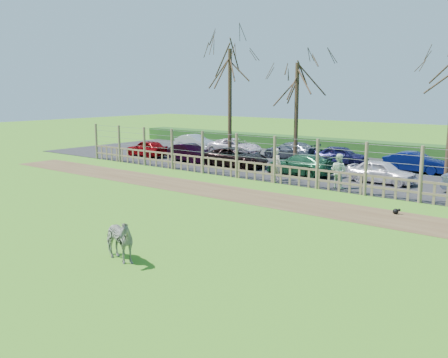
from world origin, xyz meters
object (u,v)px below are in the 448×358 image
Objects in this scene: visitor_b at (339,171)px; visitor_a at (277,164)px; car_2 at (236,157)px; car_9 at (290,150)px; zebra at (117,239)px; tree_mid at (297,90)px; car_10 at (341,155)px; car_0 at (147,148)px; car_1 at (190,153)px; car_8 at (235,147)px; car_7 at (195,142)px; tree_left at (230,78)px; car_3 at (300,164)px; car_11 at (416,162)px; crow at (396,211)px; car_4 at (382,172)px.

visitor_a is at bearing 6.29° from visitor_b.
car_9 is (0.82, 5.30, 0.00)m from car_2.
car_2 is (-8.05, 16.15, -0.01)m from zebra.
tree_mid reaches higher than car_10.
car_0 is 1.00× the size of car_10.
car_1 is 1.03× the size of car_10.
car_1 and car_2 have the same top height.
car_1 and car_8 have the same top height.
car_7 is 0.88× the size of car_9.
car_7 is (-6.65, 3.90, -4.98)m from tree_left.
visitor_a is 1.00× the size of visitor_b.
tree_mid is 4.46× the size of zebra.
tree_left reaches higher than tree_mid.
car_1 is (4.32, -0.07, 0.00)m from car_0.
tree_mid is at bearing -59.16° from visitor_a.
car_9 is at bearing -89.26° from car_7.
tree_mid is 8.24m from visitor_b.
car_1 is 0.88× the size of car_3.
visitor_b is (9.84, -3.86, -4.71)m from tree_left.
car_0 is at bearing -86.92° from car_3.
car_0 and car_11 have the same top height.
car_3 reaches higher than crow.
car_2 is 9.40m from car_4.
car_3 is at bearing -54.01° from tree_mid.
zebra reaches higher than car_7.
tree_left is 2.16× the size of car_1.
tree_mid is 3.96× the size of visitor_a.
car_9 is (8.92, 5.38, 0.00)m from car_0.
car_9 reaches higher than crow.
zebra is 24.06m from car_8.
car_2 is 5.37m from car_9.
car_0 is at bearing 92.06° from car_4.
tree_left is 1.90× the size of car_9.
car_4 and car_10 have the same top height.
car_1 is at bearing 108.19° from car_11.
crow is at bearing 50.83° from car_9.
car_9 is at bearing 123.48° from car_0.
car_0 is 0.85× the size of car_3.
car_2 is at bearing 35.03° from zebra.
visitor_b is (3.60, 0.02, 0.00)m from visitor_a.
visitor_b is 7.41m from car_11.
tree_mid is (4.50, 1.00, -0.75)m from tree_left.
car_2 is 6.11m from car_8.
visitor_a reaches higher than crow.
crow is 0.08× the size of car_11.
tree_left is 4.57× the size of visitor_b.
tree_left reaches higher than car_9.
tree_left is at bearing -100.47° from car_3.
tree_left is 5.14× the size of zebra.
zebra is 0.42× the size of car_1.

